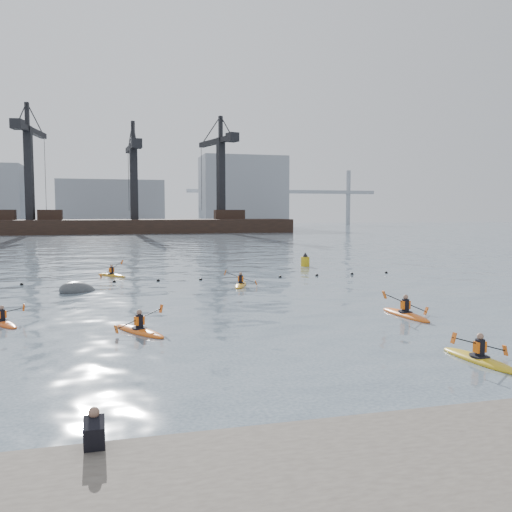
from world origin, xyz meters
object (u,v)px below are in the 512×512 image
at_px(mooring_buoy, 78,292).
at_px(kayaker_0, 140,330).
at_px(kayaker_4, 405,314).
at_px(kayaker_1, 479,359).
at_px(kayaker_2, 2,322).
at_px(kayaker_5, 112,275).
at_px(kayaker_3, 241,284).
at_px(nav_buoy, 305,261).

bearing_deg(mooring_buoy, kayaker_0, -76.08).
bearing_deg(kayaker_4, kayaker_1, 73.14).
bearing_deg(kayaker_2, kayaker_4, -38.52).
distance_m(kayaker_1, mooring_buoy, 23.99).
distance_m(kayaker_5, mooring_buoy, 8.06).
distance_m(kayaker_0, kayaker_3, 14.39).
bearing_deg(kayaker_1, kayaker_0, 139.78).
xyz_separation_m(kayaker_0, nav_buoy, (15.75, 23.44, 0.33)).
height_order(kayaker_2, nav_buoy, nav_buoy).
height_order(kayaker_0, kayaker_4, kayaker_4).
bearing_deg(nav_buoy, kayaker_0, -123.89).
height_order(kayaker_2, kayaker_4, kayaker_4).
relative_size(kayaker_3, mooring_buoy, 1.30).
distance_m(kayaker_4, nav_buoy, 23.39).
relative_size(kayaker_0, mooring_buoy, 1.30).
bearing_deg(kayaker_3, nav_buoy, 71.86).
height_order(kayaker_1, kayaker_2, kayaker_1).
relative_size(kayaker_3, kayaker_4, 0.88).
xyz_separation_m(kayaker_0, kayaker_4, (12.27, 0.32, 0.01)).
distance_m(kayaker_1, kayaker_3, 20.02).
bearing_deg(mooring_buoy, kayaker_2, -105.82).
xyz_separation_m(kayaker_2, kayaker_4, (17.98, -2.89, 0.02)).
bearing_deg(nav_buoy, mooring_buoy, -149.76).
bearing_deg(kayaker_4, nav_buoy, -102.57).
distance_m(kayaker_3, mooring_buoy, 10.27).
bearing_deg(kayaker_0, kayaker_1, -64.42).
relative_size(kayaker_4, kayaker_5, 1.28).
bearing_deg(kayaker_1, kayaker_3, 94.05).
relative_size(kayaker_0, kayaker_3, 1.00).
bearing_deg(kayaker_3, mooring_buoy, -160.17).
xyz_separation_m(kayaker_0, kayaker_5, (-1.08, 20.26, -0.01)).
relative_size(kayaker_2, kayaker_3, 0.88).
height_order(kayaker_5, mooring_buoy, kayaker_5).
distance_m(kayaker_1, kayaker_4, 7.79).
distance_m(kayaker_1, kayaker_2, 19.34).
xyz_separation_m(kayaker_0, kayaker_3, (7.18, 12.46, -0.00)).
bearing_deg(nav_buoy, kayaker_1, -99.62).
height_order(kayaker_3, mooring_buoy, kayaker_3).
height_order(kayaker_3, kayaker_5, kayaker_5).
xyz_separation_m(kayaker_2, mooring_buoy, (2.62, 9.26, -0.09)).
relative_size(kayaker_3, kayaker_5, 1.13).
relative_size(kayaker_3, nav_buoy, 2.27).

